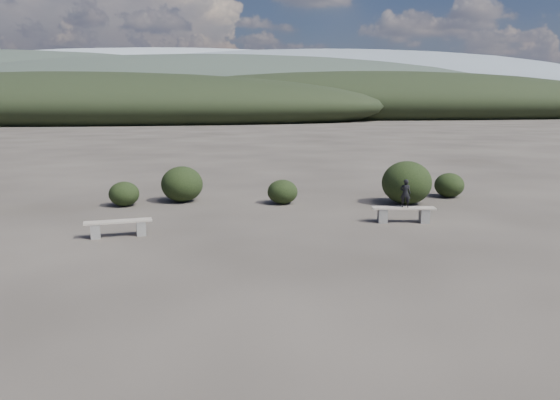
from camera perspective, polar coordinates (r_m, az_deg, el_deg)
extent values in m
plane|color=#312B26|center=(11.67, -1.62, -8.49)|extent=(1200.00, 1200.00, 0.00)
cube|color=slate|center=(15.97, -18.73, -3.09)|extent=(0.32, 0.40, 0.41)
cube|color=slate|center=(15.98, -14.31, -2.85)|extent=(0.32, 0.40, 0.41)
cube|color=gray|center=(15.91, -16.56, -2.17)|extent=(1.88, 0.73, 0.05)
cube|color=slate|center=(17.38, 10.66, -1.61)|extent=(0.32, 0.41, 0.43)
cube|color=slate|center=(17.64, 14.84, -1.61)|extent=(0.32, 0.41, 0.43)
cube|color=gray|center=(17.45, 12.79, -0.83)|extent=(1.99, 0.67, 0.05)
imported|color=black|center=(17.38, 12.97, 0.69)|extent=(0.37, 0.30, 0.88)
ellipsoid|color=black|center=(20.49, -15.98, 0.62)|extent=(1.09, 1.09, 0.89)
ellipsoid|color=black|center=(20.85, -10.20, 1.65)|extent=(1.56, 1.56, 1.34)
ellipsoid|color=black|center=(20.12, 0.27, 0.86)|extent=(1.12, 1.12, 0.90)
ellipsoid|color=black|center=(20.56, 13.10, 1.78)|extent=(1.82, 1.82, 1.59)
ellipsoid|color=black|center=(22.52, 17.27, 1.49)|extent=(1.15, 1.15, 0.96)
ellipsoid|color=black|center=(103.85, -19.99, 9.16)|extent=(110.00, 40.00, 12.00)
ellipsoid|color=black|center=(126.22, 10.38, 9.91)|extent=(120.00, 44.00, 14.00)
ellipsoid|color=#313B31|center=(171.02, -6.11, 10.85)|extent=(190.00, 64.00, 24.00)
ellipsoid|color=slate|center=(319.04, 6.67, 11.39)|extent=(340.00, 110.00, 44.00)
ellipsoid|color=#929BA5|center=(412.13, -10.56, 11.42)|extent=(460.00, 140.00, 56.00)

